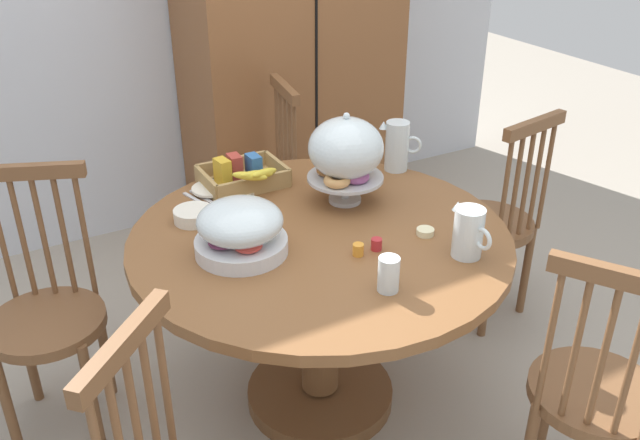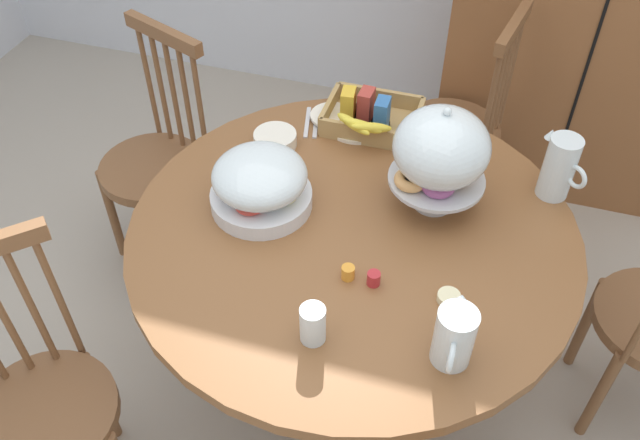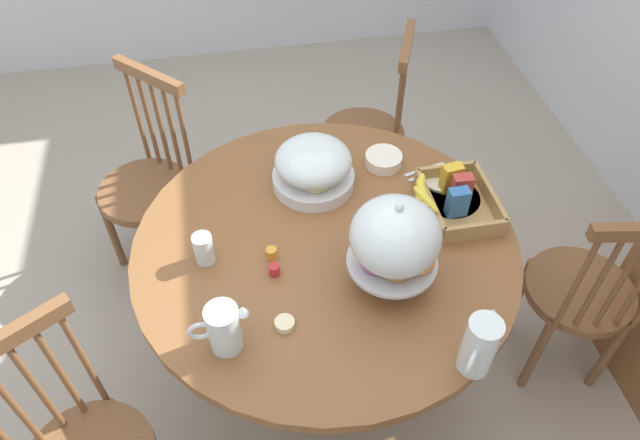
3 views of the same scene
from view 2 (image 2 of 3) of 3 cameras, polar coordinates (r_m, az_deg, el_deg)
The scene contains 20 objects.
ground_plane at distance 2.50m, azimuth -1.07°, elevation -12.93°, with size 10.00×10.00×0.00m, color #A89E8E.
dining_table at distance 2.07m, azimuth 2.65°, elevation -4.39°, with size 1.30×1.30×0.74m.
windsor_chair_facing_door at distance 2.80m, azimuth 11.49°, elevation 7.38°, with size 0.41×0.41×0.97m.
windsor_chair_far_side at distance 2.65m, azimuth -13.63°, elevation 4.56°, with size 0.43×0.43×0.97m.
windsor_chair_host_seat at distance 2.05m, azimuth -22.49°, elevation -14.50°, with size 0.47×0.47×0.97m.
pastry_stand_with_dome at distance 1.90m, azimuth 10.20°, elevation 5.71°, with size 0.28×0.28×0.34m.
fruit_platter_covered at distance 1.95m, azimuth -5.09°, elevation 3.12°, with size 0.30×0.30×0.18m.
orange_juice_pitcher at distance 2.09m, azimuth 19.56°, elevation 4.03°, with size 0.15×0.13×0.20m.
milk_pitcher at distance 1.62m, azimuth 11.26°, elevation -9.86°, with size 0.10×0.18×0.17m.
cereal_basket at distance 2.27m, azimuth 4.18°, elevation 8.74°, with size 0.32×0.30×0.12m.
china_plate_large at distance 2.30m, azimuth 3.18°, elevation 8.17°, with size 0.22×0.22×0.01m, color white.
china_plate_small at distance 2.31m, azimuth 1.04°, elevation 8.84°, with size 0.15×0.15×0.01m, color white.
cereal_bowl at distance 2.20m, azimuth -3.82°, elevation 6.84°, with size 0.14×0.14×0.04m, color white.
drinking_glass at distance 1.64m, azimuth -0.62°, elevation -8.82°, with size 0.06×0.06×0.11m, color silver.
butter_dish at distance 1.77m, azimuth 10.86°, elevation -6.46°, with size 0.06×0.06×0.02m, color beige.
jam_jar_strawberry at distance 1.78m, azimuth 4.57°, elevation -4.96°, with size 0.04×0.04×0.04m, color #B7282D.
jam_jar_apricot at distance 1.79m, azimuth 2.39°, elevation -4.47°, with size 0.04×0.04×0.04m, color orange.
table_knife at distance 2.30m, azimuth -0.34°, elevation 8.26°, with size 0.17×0.01×0.01m, color silver.
dinner_fork at distance 2.31m, azimuth -1.09°, elevation 8.28°, with size 0.17×0.01×0.01m, color silver.
soup_spoon at distance 2.31m, azimuth 6.69°, elevation 7.94°, with size 0.17×0.01×0.01m, color silver.
Camera 2 is at (0.44, -1.27, 2.11)m, focal length 37.75 mm.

